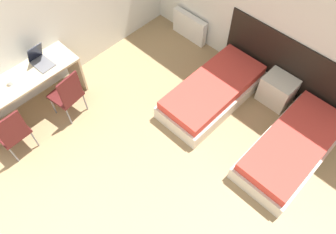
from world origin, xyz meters
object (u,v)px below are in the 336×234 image
at_px(bed_near_window, 213,92).
at_px(chair_near_notebook, 12,131).
at_px(nightstand, 277,90).
at_px(laptop, 40,60).
at_px(bed_near_door, 292,148).
at_px(chair_near_laptop, 67,94).

bearing_deg(bed_near_window, chair_near_notebook, -117.67).
relative_size(bed_near_window, chair_near_notebook, 2.01).
xyz_separation_m(nightstand, chair_near_notebook, (-2.19, -3.47, 0.25)).
bearing_deg(nightstand, bed_near_window, -135.83).
bearing_deg(bed_near_window, nightstand, 44.17).
bearing_deg(laptop, bed_near_door, 23.92).
height_order(chair_near_notebook, laptop, laptop).
bearing_deg(chair_near_notebook, bed_near_door, 40.90).
bearing_deg(bed_near_door, bed_near_window, 180.00).
bearing_deg(chair_near_laptop, laptop, 172.54).
distance_m(bed_near_window, chair_near_notebook, 3.11).
distance_m(bed_near_window, bed_near_door, 1.51).
relative_size(bed_near_window, chair_near_laptop, 2.01).
bearing_deg(nightstand, chair_near_laptop, -130.98).
height_order(bed_near_window, nightstand, nightstand).
relative_size(bed_near_door, chair_near_notebook, 2.01).
bearing_deg(bed_near_door, chair_near_laptop, -148.75).
xyz_separation_m(nightstand, laptop, (-2.74, -2.53, 0.59)).
xyz_separation_m(bed_near_window, chair_near_notebook, (-1.44, -2.74, 0.31)).
xyz_separation_m(nightstand, chair_near_laptop, (-2.19, -2.53, 0.25)).
xyz_separation_m(chair_near_notebook, laptop, (-0.55, 0.94, 0.34)).
height_order(bed_near_door, chair_near_notebook, chair_near_notebook).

